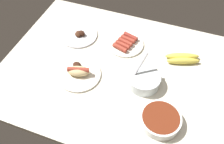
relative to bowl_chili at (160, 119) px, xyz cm
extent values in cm
cube|color=silver|center=(27.00, -21.78, -3.95)|extent=(120.00, 90.00, 3.00)
cylinder|color=white|center=(0.00, 0.00, -0.28)|extent=(17.95, 17.95, 4.34)
cylinder|color=maroon|center=(0.00, 0.00, 1.49)|extent=(16.15, 16.15, 1.00)
cylinder|color=silver|center=(12.28, -17.75, 0.41)|extent=(15.94, 15.94, 5.73)
cylinder|color=beige|center=(12.28, -17.75, 1.56)|extent=(14.02, 14.02, 2.58)
cube|color=#B7B7BC|center=(15.86, -19.74, 6.36)|extent=(5.62, 10.30, 12.61)
cylinder|color=white|center=(29.13, -40.70, -1.95)|extent=(20.43, 20.43, 1.00)
cylinder|color=maroon|center=(27.74, -46.00, -0.21)|extent=(8.89, 4.72, 2.49)
cylinder|color=#9E3828|center=(28.44, -43.35, -0.21)|extent=(8.87, 4.31, 2.49)
cylinder|color=#9E3828|center=(29.13, -40.70, -0.21)|extent=(8.88, 4.55, 2.49)
cylinder|color=#9E3828|center=(29.83, -38.05, -0.21)|extent=(8.88, 4.44, 2.49)
cylinder|color=#9E3828|center=(30.53, -35.41, -0.21)|extent=(8.89, 4.82, 2.49)
cylinder|color=white|center=(44.31, -11.73, -1.95)|extent=(22.07, 22.07, 1.00)
ellipsoid|color=#E5C689|center=(44.31, -11.73, 0.75)|extent=(12.50, 8.87, 4.40)
cylinder|color=#9E3828|center=(44.31, -11.73, 1.96)|extent=(10.97, 5.25, 2.40)
ellipsoid|color=#381E14|center=(47.15, -15.81, -0.05)|extent=(4.77, 4.06, 2.80)
ellipsoid|color=#E5D14C|center=(-2.50, -41.16, -0.76)|extent=(18.24, 9.47, 3.38)
ellipsoid|color=#E5D14C|center=(-3.62, -37.95, -0.71)|extent=(17.45, 9.17, 3.49)
cylinder|color=white|center=(57.02, -38.60, -1.95)|extent=(21.56, 21.56, 1.00)
ellipsoid|color=#472819|center=(56.79, -37.46, -0.35)|extent=(5.33, 5.41, 2.20)
ellipsoid|color=#381E14|center=(55.05, -38.60, 0.01)|extent=(4.96, 4.38, 2.93)
ellipsoid|color=#472819|center=(56.87, -38.41, -0.28)|extent=(4.63, 4.60, 2.33)
camera|label=1|loc=(2.32, 54.47, 93.75)|focal=38.89mm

